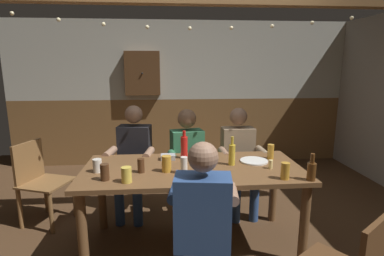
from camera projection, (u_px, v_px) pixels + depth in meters
ground_plane at (194, 254)px, 2.75m from camera, size 6.71×6.71×0.00m
back_wall_upper at (179, 61)px, 5.03m from camera, size 5.59×0.12×1.28m
back_wall_wainscot at (180, 131)px, 5.28m from camera, size 5.59×0.12×1.11m
dining_table at (193, 178)px, 2.78m from camera, size 1.97×0.91×0.77m
person_0 at (134, 157)px, 3.39m from camera, size 0.53×0.55×1.24m
person_1 at (189, 156)px, 3.45m from camera, size 0.55×0.56×1.19m
person_2 at (239, 156)px, 3.48m from camera, size 0.52×0.54×1.20m
person_3 at (203, 214)px, 2.12m from camera, size 0.55×0.57×1.20m
chair_empty_near_left at (40, 180)px, 3.24m from camera, size 0.56×0.56×0.88m
table_candle at (271, 164)px, 2.71m from camera, size 0.04×0.04×0.08m
condiment_caddy at (168, 157)px, 2.98m from camera, size 0.14×0.10×0.05m
plate_0 at (254, 161)px, 2.91m from camera, size 0.26×0.26×0.01m
bottle_0 at (184, 147)px, 3.00m from camera, size 0.07×0.07×0.28m
bottle_1 at (312, 170)px, 2.43m from camera, size 0.07×0.07×0.22m
bottle_2 at (232, 154)px, 2.80m from camera, size 0.06×0.06×0.27m
pint_glass_0 at (271, 152)px, 2.99m from camera, size 0.06×0.06×0.15m
pint_glass_1 at (285, 171)px, 2.46m from camera, size 0.07×0.07×0.14m
pint_glass_2 at (184, 165)px, 2.59m from camera, size 0.06×0.06×0.15m
pint_glass_3 at (141, 166)px, 2.61m from camera, size 0.06×0.06×0.12m
pint_glass_4 at (105, 172)px, 2.44m from camera, size 0.07×0.07×0.14m
pint_glass_5 at (167, 164)px, 2.63m from camera, size 0.08×0.08×0.14m
pint_glass_6 at (127, 175)px, 2.39m from camera, size 0.08×0.08×0.12m
pint_glass_7 at (97, 166)px, 2.62m from camera, size 0.08×0.08×0.12m
wall_dart_cabinet at (143, 73)px, 4.90m from camera, size 0.56×0.15×0.70m
string_lights at (190, 20)px, 2.80m from camera, size 3.95×0.04×0.21m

